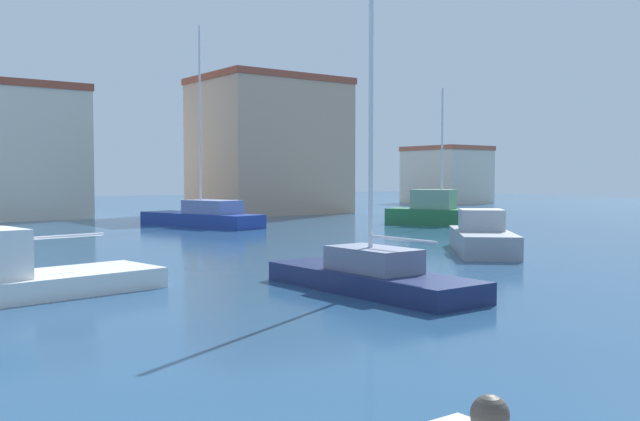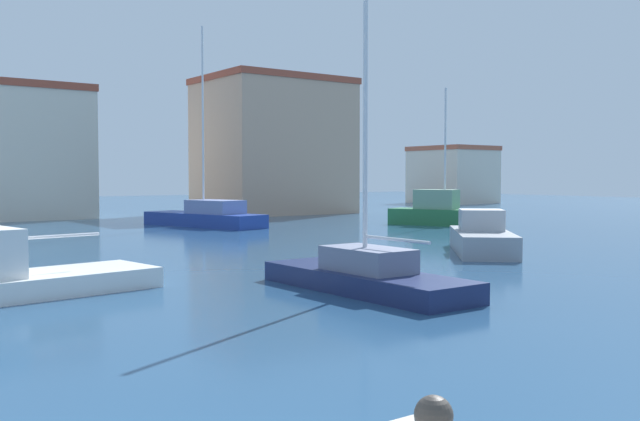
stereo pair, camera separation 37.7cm
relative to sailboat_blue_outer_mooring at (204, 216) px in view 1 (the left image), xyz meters
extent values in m
plane|color=navy|center=(-3.27, -12.79, -0.64)|extent=(160.00, 160.00, 0.00)
sphere|color=#38332D|center=(-16.24, -34.89, 0.96)|extent=(0.23, 0.23, 0.23)
cube|color=#233D93|center=(-0.06, 0.24, -0.24)|extent=(4.37, 8.82, 0.79)
cube|color=#6E7DB1|center=(0.19, -0.75, 0.56)|extent=(2.70, 3.70, 0.79)
cylinder|color=silver|center=(-0.06, 0.24, 5.67)|extent=(0.12, 0.12, 11.02)
cylinder|color=silver|center=(-14.33, -19.28, 0.80)|extent=(2.99, 0.51, 0.08)
cube|color=gray|center=(2.06, -19.35, -0.21)|extent=(5.54, 5.81, 0.85)
cube|color=#ADB0B5|center=(2.28, -19.11, 0.63)|extent=(2.28, 2.28, 0.82)
cube|color=#28703D|center=(12.14, -7.64, -0.14)|extent=(4.37, 6.95, 0.99)
cube|color=gray|center=(11.93, -7.15, 0.95)|extent=(2.26, 2.86, 1.19)
cylinder|color=silver|center=(12.14, -7.64, 4.01)|extent=(0.12, 0.12, 7.31)
cube|color=#19234C|center=(-7.52, -23.77, -0.37)|extent=(2.06, 6.56, 0.53)
cube|color=slate|center=(-7.52, -23.88, 0.20)|extent=(1.41, 2.43, 0.61)
cylinder|color=silver|center=(-7.52, -23.77, 3.40)|extent=(0.12, 0.12, 7.02)
cylinder|color=silver|center=(-7.51, -24.95, 0.79)|extent=(0.11, 2.29, 0.08)
cube|color=beige|center=(-6.07, 15.57, 3.79)|extent=(6.86, 8.85, 8.86)
cube|color=#9E4733|center=(-6.07, 15.57, 8.47)|extent=(7.00, 9.02, 0.50)
cube|color=tan|center=(11.53, 10.81, 4.54)|extent=(10.84, 8.81, 10.36)
cube|color=#9E4733|center=(11.53, 10.81, 9.97)|extent=(11.06, 8.98, 0.50)
cube|color=beige|center=(39.39, 17.43, 2.28)|extent=(6.98, 7.87, 5.84)
cube|color=#B25B42|center=(39.39, 17.43, 5.45)|extent=(7.12, 8.03, 0.50)
camera|label=1|loc=(-19.41, -37.50, 2.33)|focal=39.61mm
camera|label=2|loc=(-19.11, -37.73, 2.33)|focal=39.61mm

